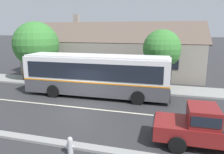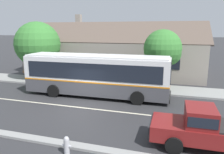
{
  "view_description": "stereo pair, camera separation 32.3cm",
  "coord_description": "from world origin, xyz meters",
  "px_view_note": "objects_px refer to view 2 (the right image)",
  "views": [
    {
      "loc": [
        6.07,
        -13.0,
        5.25
      ],
      "look_at": [
        1.53,
        3.0,
        1.6
      ],
      "focal_mm": 35.0,
      "sensor_mm": 36.0,
      "label": 1
    },
    {
      "loc": [
        6.38,
        -12.91,
        5.25
      ],
      "look_at": [
        1.53,
        3.0,
        1.6
      ],
      "focal_mm": 35.0,
      "sensor_mm": 36.0,
      "label": 2
    }
  ],
  "objects_px": {
    "street_tree_secondary": "(37,46)",
    "fire_hydrant": "(67,145)",
    "pickup_truck_maroon": "(212,129)",
    "bench_by_building": "(31,76)",
    "transit_bus": "(96,74)",
    "street_tree_primary": "(164,50)"
  },
  "relations": [
    {
      "from": "fire_hydrant",
      "to": "bench_by_building",
      "type": "bearing_deg",
      "value": 132.31
    },
    {
      "from": "street_tree_primary",
      "to": "fire_hydrant",
      "type": "bearing_deg",
      "value": -104.14
    },
    {
      "from": "street_tree_primary",
      "to": "fire_hydrant",
      "type": "distance_m",
      "value": 12.91
    },
    {
      "from": "pickup_truck_maroon",
      "to": "bench_by_building",
      "type": "relative_size",
      "value": 3.56
    },
    {
      "from": "street_tree_primary",
      "to": "pickup_truck_maroon",
      "type": "bearing_deg",
      "value": -73.6
    },
    {
      "from": "bench_by_building",
      "to": "transit_bus",
      "type": "bearing_deg",
      "value": -18.83
    },
    {
      "from": "transit_bus",
      "to": "pickup_truck_maroon",
      "type": "distance_m",
      "value": 9.78
    },
    {
      "from": "transit_bus",
      "to": "street_tree_secondary",
      "type": "xyz_separation_m",
      "value": [
        -7.86,
        3.56,
        1.83
      ]
    },
    {
      "from": "bench_by_building",
      "to": "street_tree_primary",
      "type": "relative_size",
      "value": 0.3
    },
    {
      "from": "transit_bus",
      "to": "street_tree_primary",
      "type": "relative_size",
      "value": 2.19
    },
    {
      "from": "transit_bus",
      "to": "pickup_truck_maroon",
      "type": "bearing_deg",
      "value": -37.32
    },
    {
      "from": "street_tree_secondary",
      "to": "fire_hydrant",
      "type": "relative_size",
      "value": 7.27
    },
    {
      "from": "pickup_truck_maroon",
      "to": "street_tree_secondary",
      "type": "bearing_deg",
      "value": 148.77
    },
    {
      "from": "street_tree_secondary",
      "to": "bench_by_building",
      "type": "bearing_deg",
      "value": -124.01
    },
    {
      "from": "transit_bus",
      "to": "street_tree_secondary",
      "type": "distance_m",
      "value": 8.82
    },
    {
      "from": "street_tree_primary",
      "to": "fire_hydrant",
      "type": "height_order",
      "value": "street_tree_primary"
    },
    {
      "from": "bench_by_building",
      "to": "fire_hydrant",
      "type": "relative_size",
      "value": 1.92
    },
    {
      "from": "transit_bus",
      "to": "fire_hydrant",
      "type": "relative_size",
      "value": 13.88
    },
    {
      "from": "pickup_truck_maroon",
      "to": "bench_by_building",
      "type": "height_order",
      "value": "pickup_truck_maroon"
    },
    {
      "from": "transit_bus",
      "to": "pickup_truck_maroon",
      "type": "relative_size",
      "value": 2.03
    },
    {
      "from": "bench_by_building",
      "to": "street_tree_secondary",
      "type": "relative_size",
      "value": 0.26
    },
    {
      "from": "transit_bus",
      "to": "street_tree_secondary",
      "type": "bearing_deg",
      "value": 155.66
    }
  ]
}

